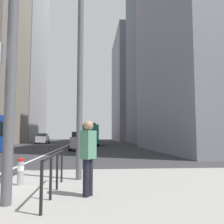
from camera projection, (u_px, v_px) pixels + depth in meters
The scene contains 15 objects.
ground_plane at pixel (55, 150), 25.94m from camera, with size 160.00×160.00×0.00m, color #303033.
median_island at pixel (171, 202), 5.59m from camera, with size 9.00×10.00×0.15m, color gray.
lane_centre_line at pixel (65, 146), 35.86m from camera, with size 0.20×80.00×0.01m, color beige.
office_tower_left_far at pixel (22, 50), 70.59m from camera, with size 10.55×22.49×51.66m, color #9E9EA3.
office_tower_right_near at pixel (215, 9), 26.67m from camera, with size 13.73×19.48×30.40m, color gray.
office_tower_right_mid at pixel (158, 28), 49.41m from camera, with size 10.22×20.21×45.89m, color slate.
office_tower_right_far at pixel (135, 88), 74.49m from camera, with size 12.32×23.76×31.40m, color gray.
city_bus_red_receding at pixel (90, 134), 39.27m from camera, with size 2.73×10.52×3.40m.
city_bus_red_distant at pixel (90, 134), 62.57m from camera, with size 2.88×11.04×3.40m.
car_oncoming_mid at pixel (43, 139), 46.03m from camera, with size 2.05×4.49×1.94m.
car_receding_near at pixel (80, 141), 26.00m from camera, with size 2.11×4.26×1.94m.
street_lamp_post at pixel (81, 27), 8.49m from camera, with size 5.50×0.32×8.00m.
bollard_back at pixel (21, 170), 7.13m from camera, with size 0.20×0.20×0.76m.
pedestrian_railing at pixel (54, 165), 6.04m from camera, with size 0.06×3.22×0.98m.
pedestrian_waiting at pixel (88, 153), 5.89m from camera, with size 0.40×0.45×1.78m.
Camera 1 is at (3.68, -6.62, 1.57)m, focal length 39.65 mm.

